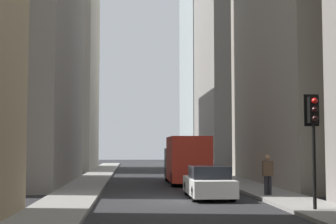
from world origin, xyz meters
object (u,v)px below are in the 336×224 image
delivery_truck (186,160)px  sedan_white (209,183)px  pedestrian (268,173)px  traffic_light_foreground (313,124)px

delivery_truck → sedan_white: delivery_truck is taller
sedan_white → pedestrian: pedestrian is taller
sedan_white → traffic_light_foreground: (-5.11, -2.81, 2.34)m
traffic_light_foreground → pedestrian: bearing=2.4°
sedan_white → pedestrian: 2.64m
sedan_white → traffic_light_foreground: bearing=-151.2°
sedan_white → pedestrian: bearing=-92.3°
traffic_light_foreground → pedestrian: 5.36m
delivery_truck → pedestrian: size_ratio=3.71×
sedan_white → traffic_light_foreground: size_ratio=1.10×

